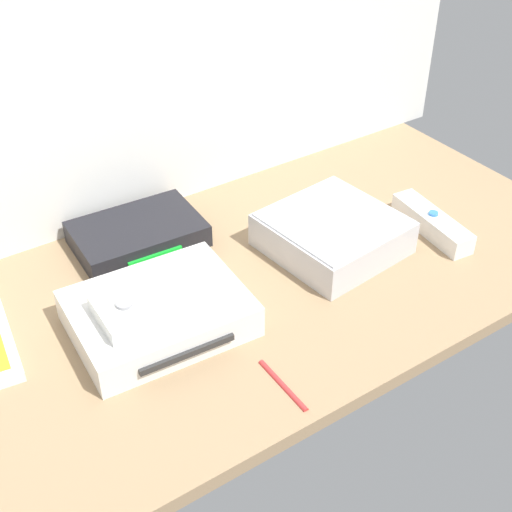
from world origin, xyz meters
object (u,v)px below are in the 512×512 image
Objects in this scene: mini_computer at (330,231)px; network_router at (138,234)px; remote_wand at (432,223)px; stylus_pen at (283,384)px; game_console at (159,313)px; remote_classic_pad at (156,300)px.

mini_computer is 27.67cm from network_router.
network_router is 1.23× the size of remote_wand.
mini_computer is at bearing 166.16° from remote_wand.
network_router is at bearing 91.95° from stylus_pen.
mini_computer is (28.33, 1.63, 0.44)cm from game_console.
game_console reaches higher than remote_wand.
stylus_pen is (1.17, -34.28, -1.35)cm from network_router.
remote_wand is at bearing 19.49° from stylus_pen.
mini_computer is 1.27× the size of remote_classic_pad.
remote_wand is at bearing -26.54° from network_router.
remote_wand is at bearing -0.91° from remote_classic_pad.
remote_classic_pad reaches higher than network_router.
network_router is 2.07× the size of stylus_pen.
remote_classic_pad is at bearing 115.93° from stylus_pen.
network_router is at bearing 75.65° from game_console.
network_router reaches higher than stylus_pen.
network_router is at bearing 144.68° from mini_computer.
game_console is 1.49× the size of remote_classic_pad.
remote_classic_pad is (-28.95, -2.74, 2.77)cm from mini_computer.
stylus_pen is (-36.30, -12.84, -1.16)cm from remote_wand.
mini_computer is at bearing 8.03° from remote_classic_pad.
game_console is at bearing 112.60° from stylus_pen.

